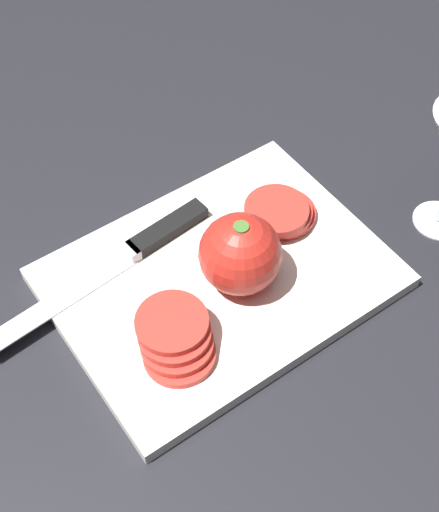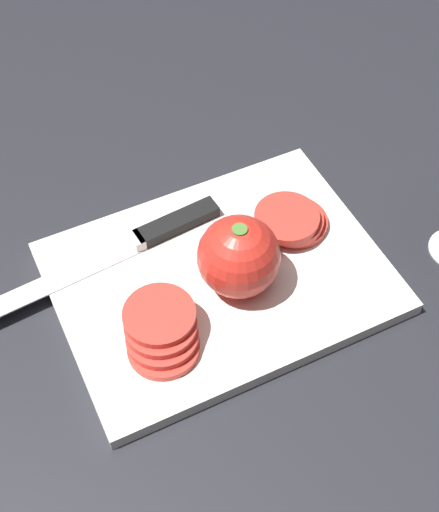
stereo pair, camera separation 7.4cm
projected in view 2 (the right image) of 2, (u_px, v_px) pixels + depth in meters
name	position (u px, v px, depth m)	size (l,w,h in m)	color
ground_plane	(182.00, 289.00, 0.77)	(3.00, 3.00, 0.00)	black
cutting_board	(219.00, 278.00, 0.77)	(0.34, 0.26, 0.02)	silver
whole_tomato	(239.00, 257.00, 0.72)	(0.09, 0.09, 0.09)	red
knife	(151.00, 235.00, 0.78)	(0.28, 0.05, 0.01)	silver
tomato_slice_stack_near	(161.00, 331.00, 0.70)	(0.08, 0.09, 0.03)	red
tomato_slice_stack_far	(291.00, 220.00, 0.79)	(0.09, 0.07, 0.03)	red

